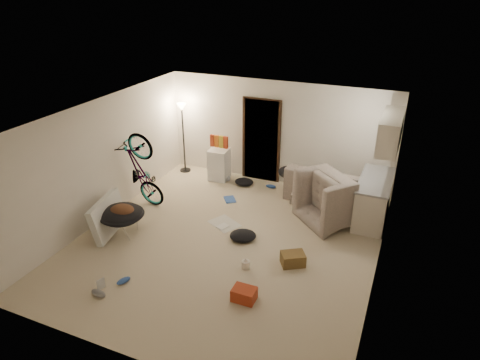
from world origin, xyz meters
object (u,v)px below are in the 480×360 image
at_px(floor_lamp, 183,123).
at_px(sofa, 330,190).
at_px(bicycle, 142,186).
at_px(mini_fridge, 219,164).
at_px(drink_case_a, 293,259).
at_px(juicer, 246,264).
at_px(kitchen_counter, 373,200).
at_px(saucer_chair, 122,218).
at_px(armchair, 339,202).
at_px(tv_box, 108,216).
at_px(drink_case_b, 244,294).

bearing_deg(floor_lamp, sofa, -2.97).
distance_m(bicycle, mini_fridge, 2.14).
bearing_deg(drink_case_a, juicer, 178.55).
xyz_separation_m(kitchen_counter, bicycle, (-4.73, -1.37, 0.03)).
relative_size(sofa, saucer_chair, 2.23).
height_order(sofa, drink_case_a, sofa).
xyz_separation_m(sofa, juicer, (-0.80, -3.05, -0.20)).
height_order(floor_lamp, saucer_chair, floor_lamp).
height_order(sofa, mini_fridge, mini_fridge).
relative_size(kitchen_counter, juicer, 7.00).
xyz_separation_m(sofa, mini_fridge, (-2.81, 0.10, 0.11)).
distance_m(floor_lamp, bicycle, 2.19).
distance_m(floor_lamp, kitchen_counter, 4.95).
bearing_deg(armchair, saucer_chair, 74.24).
bearing_deg(saucer_chair, tv_box, -172.01).
height_order(sofa, armchair, armchair).
bearing_deg(drink_case_b, mini_fridge, 120.22).
bearing_deg(armchair, juicer, 107.42).
relative_size(tv_box, juicer, 5.11).
distance_m(kitchen_counter, saucer_chair, 5.09).
relative_size(armchair, juicer, 5.61).
relative_size(floor_lamp, bicycle, 1.00).
height_order(kitchen_counter, drink_case_a, kitchen_counter).
relative_size(kitchen_counter, saucer_chair, 1.71).
relative_size(sofa, juicer, 9.13).
bearing_deg(bicycle, sofa, -59.61).
relative_size(mini_fridge, tv_box, 0.72).
xyz_separation_m(kitchen_counter, armchair, (-0.65, -0.25, -0.05)).
height_order(kitchen_counter, drink_case_b, kitchen_counter).
bearing_deg(drink_case_b, floor_lamp, 129.59).
bearing_deg(juicer, drink_case_a, 30.31).
relative_size(bicycle, saucer_chair, 2.06).
height_order(bicycle, juicer, bicycle).
bearing_deg(tv_box, drink_case_b, -25.11).
xyz_separation_m(tv_box, juicer, (2.95, -0.03, -0.27)).
xyz_separation_m(floor_lamp, drink_case_a, (3.77, -2.83, -1.19)).
height_order(sofa, juicer, sofa).
distance_m(armchair, tv_box, 4.70).
distance_m(bicycle, juicer, 3.22).
distance_m(sofa, drink_case_b, 3.85).
xyz_separation_m(floor_lamp, mini_fridge, (1.04, -0.10, -0.91)).
height_order(armchair, juicer, armchair).
relative_size(saucer_chair, drink_case_a, 2.16).
bearing_deg(drink_case_a, drink_case_b, -142.27).
bearing_deg(tv_box, armchair, 18.26).
relative_size(drink_case_b, juicer, 1.71).
bearing_deg(sofa, saucer_chair, 44.37).
height_order(armchair, mini_fridge, mini_fridge).
distance_m(bicycle, tv_box, 1.20).
bearing_deg(sofa, armchair, 118.78).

